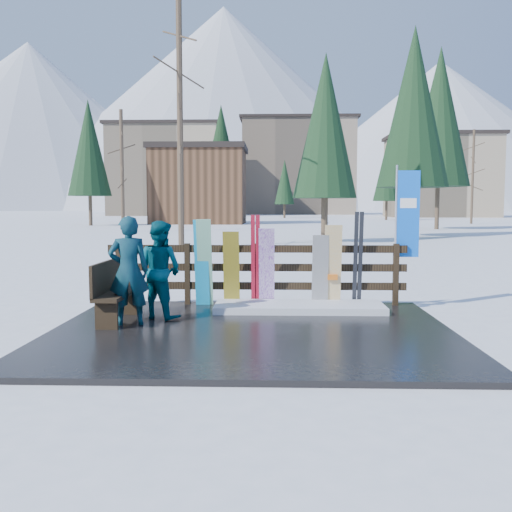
{
  "coord_description": "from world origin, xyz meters",
  "views": [
    {
      "loc": [
        0.33,
        -8.41,
        1.92
      ],
      "look_at": [
        0.03,
        1.0,
        1.1
      ],
      "focal_mm": 40.0,
      "sensor_mm": 36.0,
      "label": 1
    }
  ],
  "objects_px": {
    "snowboard_2": "(231,269)",
    "rental_flag": "(405,219)",
    "bench": "(113,290)",
    "snowboard_5": "(333,266)",
    "snowboard_1": "(205,263)",
    "snowboard_0": "(202,263)",
    "snowboard_3": "(267,267)",
    "snowboard_4": "(320,271)",
    "person_front": "(129,271)",
    "person_back": "(160,270)"
  },
  "relations": [
    {
      "from": "snowboard_3",
      "to": "rental_flag",
      "type": "relative_size",
      "value": 0.57
    },
    {
      "from": "bench",
      "to": "snowboard_3",
      "type": "relative_size",
      "value": 1.01
    },
    {
      "from": "bench",
      "to": "snowboard_1",
      "type": "relative_size",
      "value": 0.91
    },
    {
      "from": "snowboard_5",
      "to": "snowboard_1",
      "type": "bearing_deg",
      "value": -180.0
    },
    {
      "from": "bench",
      "to": "snowboard_5",
      "type": "distance_m",
      "value": 3.94
    },
    {
      "from": "snowboard_1",
      "to": "rental_flag",
      "type": "height_order",
      "value": "rental_flag"
    },
    {
      "from": "snowboard_0",
      "to": "snowboard_5",
      "type": "xyz_separation_m",
      "value": [
        2.41,
        0.0,
        -0.05
      ]
    },
    {
      "from": "snowboard_2",
      "to": "snowboard_0",
      "type": "bearing_deg",
      "value": -180.0
    },
    {
      "from": "bench",
      "to": "snowboard_5",
      "type": "bearing_deg",
      "value": 21.59
    },
    {
      "from": "snowboard_5",
      "to": "rental_flag",
      "type": "bearing_deg",
      "value": 11.27
    },
    {
      "from": "bench",
      "to": "snowboard_4",
      "type": "bearing_deg",
      "value": 22.88
    },
    {
      "from": "snowboard_2",
      "to": "rental_flag",
      "type": "bearing_deg",
      "value": 4.8
    },
    {
      "from": "snowboard_0",
      "to": "bench",
      "type": "bearing_deg",
      "value": -130.79
    },
    {
      "from": "person_front",
      "to": "snowboard_4",
      "type": "bearing_deg",
      "value": -164.97
    },
    {
      "from": "person_front",
      "to": "person_back",
      "type": "relative_size",
      "value": 1.05
    },
    {
      "from": "snowboard_0",
      "to": "snowboard_3",
      "type": "relative_size",
      "value": 1.09
    },
    {
      "from": "bench",
      "to": "snowboard_0",
      "type": "bearing_deg",
      "value": 49.21
    },
    {
      "from": "snowboard_0",
      "to": "person_front",
      "type": "height_order",
      "value": "person_front"
    },
    {
      "from": "snowboard_1",
      "to": "snowboard_3",
      "type": "distance_m",
      "value": 1.14
    },
    {
      "from": "person_front",
      "to": "bench",
      "type": "bearing_deg",
      "value": -49.94
    },
    {
      "from": "rental_flag",
      "to": "snowboard_5",
      "type": "bearing_deg",
      "value": -168.73
    },
    {
      "from": "person_back",
      "to": "bench",
      "type": "bearing_deg",
      "value": 52.25
    },
    {
      "from": "snowboard_0",
      "to": "snowboard_1",
      "type": "distance_m",
      "value": 0.06
    },
    {
      "from": "snowboard_4",
      "to": "person_back",
      "type": "relative_size",
      "value": 0.83
    },
    {
      "from": "snowboard_0",
      "to": "snowboard_1",
      "type": "xyz_separation_m",
      "value": [
        0.06,
        0.0,
        0.0
      ]
    },
    {
      "from": "snowboard_1",
      "to": "rental_flag",
      "type": "bearing_deg",
      "value": 4.17
    },
    {
      "from": "snowboard_2",
      "to": "rental_flag",
      "type": "xyz_separation_m",
      "value": [
        3.21,
        0.27,
        0.91
      ]
    },
    {
      "from": "rental_flag",
      "to": "person_back",
      "type": "bearing_deg",
      "value": -161.89
    },
    {
      "from": "person_front",
      "to": "snowboard_1",
      "type": "bearing_deg",
      "value": -133.62
    },
    {
      "from": "snowboard_0",
      "to": "snowboard_4",
      "type": "height_order",
      "value": "snowboard_0"
    },
    {
      "from": "snowboard_4",
      "to": "snowboard_1",
      "type": "bearing_deg",
      "value": -180.0
    },
    {
      "from": "snowboard_0",
      "to": "snowboard_5",
      "type": "height_order",
      "value": "snowboard_0"
    },
    {
      "from": "snowboard_4",
      "to": "rental_flag",
      "type": "bearing_deg",
      "value": 9.69
    },
    {
      "from": "snowboard_1",
      "to": "snowboard_2",
      "type": "distance_m",
      "value": 0.5
    },
    {
      "from": "snowboard_3",
      "to": "person_front",
      "type": "bearing_deg",
      "value": -141.42
    },
    {
      "from": "snowboard_4",
      "to": "snowboard_5",
      "type": "height_order",
      "value": "snowboard_5"
    },
    {
      "from": "snowboard_1",
      "to": "snowboard_5",
      "type": "xyz_separation_m",
      "value": [
        2.35,
        0.0,
        -0.05
      ]
    },
    {
      "from": "snowboard_4",
      "to": "snowboard_5",
      "type": "distance_m",
      "value": 0.24
    },
    {
      "from": "bench",
      "to": "rental_flag",
      "type": "height_order",
      "value": "rental_flag"
    },
    {
      "from": "snowboard_3",
      "to": "snowboard_4",
      "type": "relative_size",
      "value": 1.12
    },
    {
      "from": "snowboard_0",
      "to": "snowboard_3",
      "type": "distance_m",
      "value": 1.2
    },
    {
      "from": "person_front",
      "to": "person_back",
      "type": "height_order",
      "value": "person_front"
    },
    {
      "from": "snowboard_2",
      "to": "snowboard_3",
      "type": "relative_size",
      "value": 0.95
    },
    {
      "from": "snowboard_1",
      "to": "rental_flag",
      "type": "relative_size",
      "value": 0.63
    },
    {
      "from": "person_front",
      "to": "snowboard_3",
      "type": "bearing_deg",
      "value": -154.97
    },
    {
      "from": "snowboard_3",
      "to": "person_back",
      "type": "relative_size",
      "value": 0.93
    },
    {
      "from": "snowboard_3",
      "to": "person_back",
      "type": "height_order",
      "value": "person_back"
    },
    {
      "from": "snowboard_5",
      "to": "person_back",
      "type": "height_order",
      "value": "person_back"
    },
    {
      "from": "snowboard_3",
      "to": "rental_flag",
      "type": "bearing_deg",
      "value": 6.01
    },
    {
      "from": "rental_flag",
      "to": "snowboard_2",
      "type": "bearing_deg",
      "value": -175.2
    }
  ]
}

